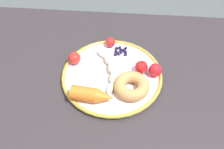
{
  "coord_description": "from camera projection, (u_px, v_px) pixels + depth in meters",
  "views": [
    {
      "loc": [
        0.09,
        -0.48,
        1.33
      ],
      "look_at": [
        0.05,
        0.02,
        0.74
      ],
      "focal_mm": 38.94,
      "sensor_mm": 36.0,
      "label": 1
    }
  ],
  "objects": [
    {
      "name": "dining_table",
      "position": [
        97.0,
        97.0,
        0.85
      ],
      "size": [
        1.13,
        0.73,
        0.73
      ],
      "color": "#30292C",
      "rests_on": "ground_plane"
    },
    {
      "name": "plate",
      "position": [
        112.0,
        75.0,
        0.78
      ],
      "size": [
        0.32,
        0.32,
        0.02
      ],
      "color": "white",
      "rests_on": "dining_table"
    },
    {
      "name": "banana",
      "position": [
        110.0,
        69.0,
        0.77
      ],
      "size": [
        0.09,
        0.19,
        0.03
      ],
      "color": "beige",
      "rests_on": "plate"
    },
    {
      "name": "carrot_orange",
      "position": [
        93.0,
        95.0,
        0.7
      ],
      "size": [
        0.13,
        0.06,
        0.04
      ],
      "color": "orange",
      "rests_on": "plate"
    },
    {
      "name": "donut",
      "position": [
        131.0,
        86.0,
        0.72
      ],
      "size": [
        0.15,
        0.15,
        0.04
      ],
      "primitive_type": "torus",
      "rotation": [
        0.0,
        0.0,
        0.86
      ],
      "color": "tan",
      "rests_on": "plate"
    },
    {
      "name": "blueberry_pile",
      "position": [
        121.0,
        51.0,
        0.83
      ],
      "size": [
        0.05,
        0.05,
        0.02
      ],
      "color": "#191638",
      "rests_on": "plate"
    },
    {
      "name": "tomato_near",
      "position": [
        75.0,
        58.0,
        0.79
      ],
      "size": [
        0.04,
        0.04,
        0.04
      ],
      "primitive_type": "sphere",
      "color": "red",
      "rests_on": "plate"
    },
    {
      "name": "tomato_mid",
      "position": [
        141.0,
        67.0,
        0.77
      ],
      "size": [
        0.04,
        0.04,
        0.04
      ],
      "primitive_type": "sphere",
      "color": "red",
      "rests_on": "plate"
    },
    {
      "name": "tomato_far",
      "position": [
        155.0,
        70.0,
        0.76
      ],
      "size": [
        0.04,
        0.04,
        0.04
      ],
      "primitive_type": "sphere",
      "color": "red",
      "rests_on": "plate"
    },
    {
      "name": "tomato_extra",
      "position": [
        110.0,
        42.0,
        0.85
      ],
      "size": [
        0.03,
        0.03,
        0.03
      ],
      "primitive_type": "sphere",
      "color": "red",
      "rests_on": "plate"
    }
  ]
}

